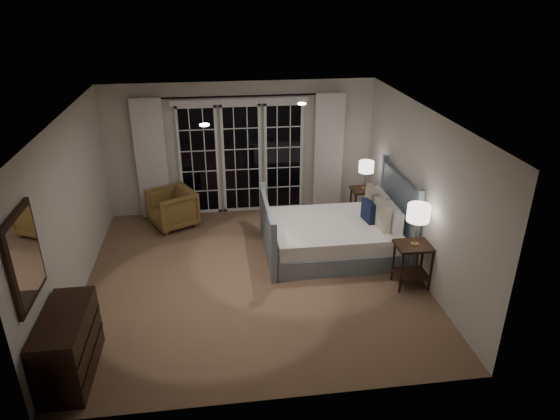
{
  "coord_description": "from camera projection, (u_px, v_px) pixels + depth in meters",
  "views": [
    {
      "loc": [
        -0.48,
        -6.51,
        4.1
      ],
      "look_at": [
        0.41,
        0.08,
        1.05
      ],
      "focal_mm": 32.0,
      "sensor_mm": 36.0,
      "label": 1
    }
  ],
  "objects": [
    {
      "name": "french_doors",
      "position": [
        242.0,
        157.0,
        9.39
      ],
      "size": [
        2.5,
        0.04,
        2.2
      ],
      "color": "black",
      "rests_on": "wall_back"
    },
    {
      "name": "downlight_a",
      "position": [
        302.0,
        104.0,
        7.23
      ],
      "size": [
        0.12,
        0.12,
        0.01
      ],
      "primitive_type": "cylinder",
      "color": "white",
      "rests_on": "ceiling"
    },
    {
      "name": "wall_front",
      "position": [
        274.0,
        303.0,
        4.86
      ],
      "size": [
        5.0,
        0.02,
        2.5
      ],
      "primitive_type": "cube",
      "color": "beige",
      "rests_on": "floor"
    },
    {
      "name": "wall_left",
      "position": [
        70.0,
        211.0,
        6.8
      ],
      "size": [
        0.02,
        5.0,
        2.5
      ],
      "primitive_type": "cube",
      "color": "beige",
      "rests_on": "floor"
    },
    {
      "name": "curtain_rod",
      "position": [
        240.0,
        96.0,
        8.86
      ],
      "size": [
        3.5,
        0.03,
        0.03
      ],
      "primitive_type": "cylinder",
      "rotation": [
        0.0,
        1.57,
        0.0
      ],
      "color": "black",
      "rests_on": "wall_back"
    },
    {
      "name": "wall_right",
      "position": [
        420.0,
        192.0,
        7.41
      ],
      "size": [
        0.02,
        5.0,
        2.5
      ],
      "primitive_type": "cube",
      "color": "beige",
      "rests_on": "floor"
    },
    {
      "name": "lamp_left",
      "position": [
        419.0,
        213.0,
        6.92
      ],
      "size": [
        0.32,
        0.32,
        0.62
      ],
      "color": "#AE9745",
      "rests_on": "nightstand_left"
    },
    {
      "name": "dresser",
      "position": [
        69.0,
        345.0,
        5.57
      ],
      "size": [
        0.48,
        1.13,
        0.8
      ],
      "color": "#321710",
      "rests_on": "floor"
    },
    {
      "name": "downlight_b",
      "position": [
        204.0,
        125.0,
        6.16
      ],
      "size": [
        0.12,
        0.12,
        0.01
      ],
      "primitive_type": "cylinder",
      "color": "white",
      "rests_on": "ceiling"
    },
    {
      "name": "wall_back",
      "position": [
        241.0,
        149.0,
        9.36
      ],
      "size": [
        5.0,
        0.02,
        2.5
      ],
      "primitive_type": "cube",
      "color": "beige",
      "rests_on": "floor"
    },
    {
      "name": "mirror",
      "position": [
        25.0,
        258.0,
        5.06
      ],
      "size": [
        0.05,
        0.85,
        1.0
      ],
      "color": "#321710",
      "rests_on": "wall_left"
    },
    {
      "name": "curtain_left",
      "position": [
        151.0,
        159.0,
        9.09
      ],
      "size": [
        0.55,
        0.1,
        2.25
      ],
      "primitive_type": "cube",
      "color": "white",
      "rests_on": "curtain_rod"
    },
    {
      "name": "curtain_right",
      "position": [
        328.0,
        152.0,
        9.5
      ],
      "size": [
        0.55,
        0.1,
        2.25
      ],
      "primitive_type": "cube",
      "color": "white",
      "rests_on": "curtain_rod"
    },
    {
      "name": "nightstand_left",
      "position": [
        413.0,
        258.0,
        7.22
      ],
      "size": [
        0.53,
        0.42,
        0.68
      ],
      "color": "#321710",
      "rests_on": "floor"
    },
    {
      "name": "nightstand_right",
      "position": [
        364.0,
        200.0,
        9.27
      ],
      "size": [
        0.49,
        0.39,
        0.63
      ],
      "color": "#321710",
      "rests_on": "floor"
    },
    {
      "name": "floor",
      "position": [
        254.0,
        276.0,
        7.63
      ],
      "size": [
        5.0,
        5.0,
        0.0
      ],
      "primitive_type": "plane",
      "color": "#806145",
      "rests_on": "ground"
    },
    {
      "name": "ceiling",
      "position": [
        250.0,
        115.0,
        6.59
      ],
      "size": [
        5.0,
        5.0,
        0.0
      ],
      "primitive_type": "plane",
      "rotation": [
        3.14,
        0.0,
        0.0
      ],
      "color": "silver",
      "rests_on": "wall_back"
    },
    {
      "name": "bed",
      "position": [
        337.0,
        234.0,
        8.19
      ],
      "size": [
        2.2,
        1.58,
        1.28
      ],
      "color": "gray",
      "rests_on": "floor"
    },
    {
      "name": "lamp_right",
      "position": [
        366.0,
        167.0,
        9.0
      ],
      "size": [
        0.27,
        0.27,
        0.53
      ],
      "color": "#AE9745",
      "rests_on": "nightstand_right"
    },
    {
      "name": "armchair",
      "position": [
        172.0,
        208.0,
        9.08
      ],
      "size": [
        1.01,
        1.0,
        0.69
      ],
      "primitive_type": "imported",
      "rotation": [
        0.0,
        0.0,
        -1.1
      ],
      "color": "brown",
      "rests_on": "floor"
    }
  ]
}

